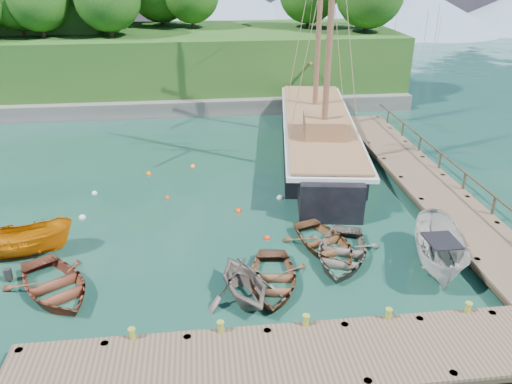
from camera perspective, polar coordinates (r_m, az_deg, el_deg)
ground at (r=22.45m, az=-2.10°, el=-8.08°), size 160.00×160.00×0.00m
dock_near at (r=17.40m, az=6.67°, el=-18.29°), size 20.00×3.20×1.10m
dock_east at (r=31.08m, az=18.40°, el=1.51°), size 3.20×24.00×1.10m
bollard_0 at (r=18.59m, az=-13.70°, el=-17.37°), size 0.26×0.26×0.45m
bollard_1 at (r=18.40m, az=-3.98°, el=-17.07°), size 0.26×0.26×0.45m
bollard_2 at (r=18.69m, az=5.62°, el=-16.31°), size 0.26×0.26×0.45m
bollard_3 at (r=19.45m, az=14.62°, el=-15.21°), size 0.26×0.26×0.45m
bollard_4 at (r=20.63m, az=22.68°, el=-13.90°), size 0.26×0.26×0.45m
rowboat_0 at (r=22.18m, az=-21.87°, el=-10.68°), size 5.30×5.69×0.96m
rowboat_1 at (r=20.38m, az=-1.38°, el=-12.05°), size 4.01×4.34×1.90m
rowboat_2 at (r=21.05m, az=1.81°, el=-10.67°), size 3.59×4.63×0.88m
rowboat_3 at (r=22.97m, az=9.65°, el=-7.62°), size 4.76×5.50×0.96m
rowboat_4 at (r=23.62m, az=7.86°, el=-6.46°), size 4.18×4.97×0.88m
motorboat_orange at (r=25.23m, az=-24.73°, el=-6.58°), size 4.61×2.30×1.71m
cabin_boat_white at (r=23.44m, az=19.96°, el=-8.22°), size 3.46×5.66×2.05m
schooner at (r=34.24m, az=7.06°, el=5.98°), size 7.42×26.03×18.88m
mooring_buoy_0 at (r=27.52m, az=-19.23°, el=-2.84°), size 0.36×0.36×0.36m
mooring_buoy_1 at (r=28.47m, az=-10.11°, el=-0.74°), size 0.28×0.28×0.28m
mooring_buoy_2 at (r=26.64m, az=-2.03°, el=-2.26°), size 0.35×0.35×0.35m
mooring_buoy_3 at (r=28.07m, az=2.74°, el=-0.73°), size 0.36×0.36×0.36m
mooring_buoy_4 at (r=31.83m, az=-12.14°, el=2.00°), size 0.34×0.34×0.34m
mooring_buoy_5 at (r=32.46m, az=-7.23°, el=2.86°), size 0.34×0.34×0.34m
mooring_buoy_6 at (r=30.04m, az=-17.96°, el=-0.19°), size 0.32×0.32×0.32m
mooring_buoy_7 at (r=24.19m, az=1.27°, el=-5.37°), size 0.32×0.32×0.32m
headland at (r=51.77m, az=-20.26°, el=16.48°), size 51.00×19.31×12.90m
distant_ridge at (r=89.18m, az=-3.12°, el=20.40°), size 117.00×40.00×10.00m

